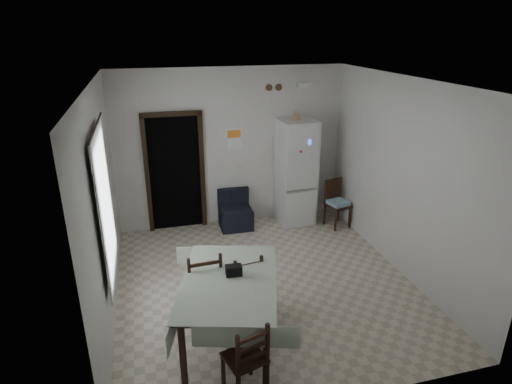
{
  "coord_description": "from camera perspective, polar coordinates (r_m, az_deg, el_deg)",
  "views": [
    {
      "loc": [
        -1.51,
        -5.19,
        3.54
      ],
      "look_at": [
        0.0,
        0.5,
        1.25
      ],
      "focal_mm": 30.0,
      "sensor_mm": 36.0,
      "label": 1
    }
  ],
  "objects": [
    {
      "name": "doorway",
      "position": [
        8.05,
        -10.87,
        2.92
      ],
      "size": [
        1.06,
        0.52,
        2.22
      ],
      "color": "black",
      "rests_on": "ground"
    },
    {
      "name": "vent_left",
      "position": [
        7.81,
        1.75,
        13.75
      ],
      "size": [
        0.12,
        0.03,
        0.12
      ],
      "primitive_type": "cylinder",
      "rotation": [
        1.57,
        0.0,
        0.0
      ],
      "color": "brown",
      "rests_on": "ground"
    },
    {
      "name": "curtain_rod",
      "position": [
        5.12,
        -20.59,
        8.2
      ],
      "size": [
        0.02,
        1.6,
        0.02
      ],
      "primitive_type": "cylinder",
      "rotation": [
        1.57,
        0.0,
        0.0
      ],
      "color": "black",
      "rests_on": "ground"
    },
    {
      "name": "wall_front",
      "position": [
        3.91,
        10.61,
        -11.48
      ],
      "size": [
        4.2,
        0.02,
        2.9
      ],
      "primitive_type": null,
      "color": "silver",
      "rests_on": "ground"
    },
    {
      "name": "curtain",
      "position": [
        5.4,
        -19.41,
        -1.65
      ],
      "size": [
        0.02,
        1.45,
        1.85
      ],
      "primitive_type": "cube",
      "color": "white",
      "rests_on": "ground"
    },
    {
      "name": "calendar",
      "position": [
        7.83,
        -2.93,
        7.04
      ],
      "size": [
        0.28,
        0.02,
        0.4
      ],
      "primitive_type": "cube",
      "color": "white",
      "rests_on": "ground"
    },
    {
      "name": "light_switch",
      "position": [
        7.99,
        -2.16,
        3.47
      ],
      "size": [
        0.08,
        0.02,
        0.12
      ],
      "primitive_type": "cube",
      "color": "beige",
      "rests_on": "ground"
    },
    {
      "name": "calendar_image",
      "position": [
        7.8,
        -2.94,
        7.74
      ],
      "size": [
        0.24,
        0.01,
        0.14
      ],
      "primitive_type": "cube",
      "color": "orange",
      "rests_on": "ground"
    },
    {
      "name": "black_bag",
      "position": [
        5.02,
        -3.0,
        -10.39
      ],
      "size": [
        0.19,
        0.12,
        0.12
      ],
      "primitive_type": "cube",
      "rotation": [
        0.0,
        0.0,
        -0.05
      ],
      "color": "black",
      "rests_on": "dining_table"
    },
    {
      "name": "dining_chair_near_head",
      "position": [
        4.59,
        -1.53,
        -21.09
      ],
      "size": [
        0.47,
        0.47,
        0.89
      ],
      "primitive_type": null,
      "rotation": [
        0.0,
        0.0,
        3.42
      ],
      "color": "black",
      "rests_on": "ground"
    },
    {
      "name": "navy_seat",
      "position": [
        7.94,
        -2.73,
        -2.42
      ],
      "size": [
        0.6,
        0.58,
        0.71
      ],
      "primitive_type": null,
      "rotation": [
        0.0,
        0.0,
        -0.02
      ],
      "color": "black",
      "rests_on": "ground"
    },
    {
      "name": "dining_table",
      "position": [
        5.21,
        -3.53,
        -15.54
      ],
      "size": [
        1.48,
        1.86,
        0.85
      ],
      "primitive_type": null,
      "rotation": [
        0.0,
        0.0,
        -0.28
      ],
      "color": "#A8B99E",
      "rests_on": "ground"
    },
    {
      "name": "corner_chair",
      "position": [
        8.1,
        10.87,
        -1.6
      ],
      "size": [
        0.47,
        0.47,
        0.89
      ],
      "primitive_type": null,
      "rotation": [
        0.0,
        0.0,
        0.24
      ],
      "color": "black",
      "rests_on": "ground"
    },
    {
      "name": "dining_chair_far_left",
      "position": [
        5.52,
        -7.06,
        -12.18
      ],
      "size": [
        0.47,
        0.47,
        1.03
      ],
      "primitive_type": null,
      "rotation": [
        0.0,
        0.0,
        3.2
      ],
      "color": "black",
      "rests_on": "ground"
    },
    {
      "name": "wall_back",
      "position": [
        7.87,
        -3.29,
        5.83
      ],
      "size": [
        4.2,
        0.02,
        2.9
      ],
      "primitive_type": null,
      "color": "silver",
      "rests_on": "ground"
    },
    {
      "name": "tan_cone",
      "position": [
        7.77,
        5.31,
        10.2
      ],
      "size": [
        0.22,
        0.22,
        0.17
      ],
      "primitive_type": "cone",
      "rotation": [
        0.0,
        0.0,
        0.07
      ],
      "color": "tan",
      "rests_on": "fridge"
    },
    {
      "name": "fridge",
      "position": [
        8.01,
        5.34,
        2.6
      ],
      "size": [
        0.68,
        0.68,
        1.97
      ],
      "primitive_type": null,
      "rotation": [
        0.0,
        0.0,
        0.07
      ],
      "color": "silver",
      "rests_on": "ground"
    },
    {
      "name": "dining_chair_far_right",
      "position": [
        5.59,
        -1.63,
        -12.12
      ],
      "size": [
        0.44,
        0.44,
        0.93
      ],
      "primitive_type": null,
      "rotation": [
        0.0,
        0.0,
        3.27
      ],
      "color": "black",
      "rests_on": "ground"
    },
    {
      "name": "window_recess",
      "position": [
        5.41,
        -20.56,
        -1.76
      ],
      "size": [
        0.1,
        1.2,
        1.6
      ],
      "primitive_type": "cube",
      "color": "silver",
      "rests_on": "ground"
    },
    {
      "name": "ceiling",
      "position": [
        5.44,
        1.4,
        14.5
      ],
      "size": [
        4.2,
        4.5,
        0.02
      ],
      "primitive_type": null,
      "color": "white",
      "rests_on": "ground"
    },
    {
      "name": "vent_right",
      "position": [
        7.86,
        3.04,
        13.79
      ],
      "size": [
        0.12,
        0.03,
        0.12
      ],
      "primitive_type": "cylinder",
      "rotation": [
        1.57,
        0.0,
        0.0
      ],
      "color": "brown",
      "rests_on": "ground"
    },
    {
      "name": "emergency_light",
      "position": [
        7.99,
        6.41,
        14.02
      ],
      "size": [
        0.25,
        0.07,
        0.09
      ],
      "primitive_type": "cube",
      "color": "white",
      "rests_on": "ground"
    },
    {
      "name": "wall_left",
      "position": [
        5.62,
        -19.78,
        -1.88
      ],
      "size": [
        0.02,
        4.5,
        2.9
      ],
      "primitive_type": null,
      "color": "silver",
      "rests_on": "ground"
    },
    {
      "name": "wall_right",
      "position": [
        6.66,
        18.93,
        1.78
      ],
      "size": [
        0.02,
        4.5,
        2.9
      ],
      "primitive_type": null,
      "color": "silver",
      "rests_on": "ground"
    },
    {
      "name": "ground",
      "position": [
        6.46,
        1.16,
        -11.98
      ],
      "size": [
        4.5,
        4.5,
        0.0
      ],
      "primitive_type": "plane",
      "color": "beige",
      "rests_on": "ground"
    }
  ]
}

